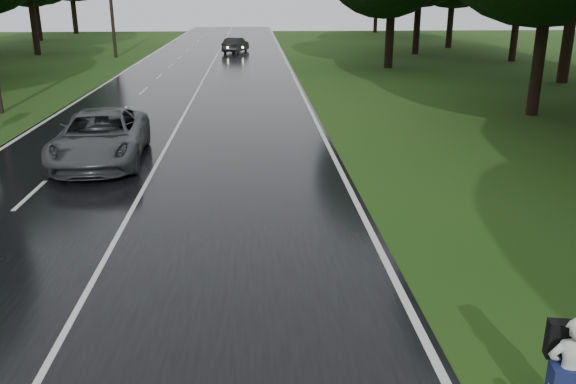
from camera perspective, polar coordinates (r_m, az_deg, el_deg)
ground at (r=9.89m, az=-22.12°, el=-15.35°), size 160.00×160.00×0.00m
road at (r=28.40m, az=-9.72°, el=7.67°), size 12.00×140.00×0.04m
lane_center at (r=28.40m, az=-9.72°, el=7.71°), size 0.12×140.00×0.01m
grey_car at (r=20.22m, az=-17.53°, el=5.06°), size 3.12×6.02×1.62m
far_car at (r=56.11m, az=-5.04°, el=13.88°), size 2.46×4.26×1.33m
hitchhiker at (r=8.55m, az=25.26°, el=-15.71°), size 0.63×0.59×1.57m
utility_pole_mid at (r=30.59m, az=-25.84°, el=6.82°), size 1.80×0.28×9.25m
utility_pole_far at (r=53.85m, az=-16.19°, el=12.29°), size 1.80×0.28×10.93m
tree_left_f at (r=58.42m, az=-22.86°, el=12.03°), size 11.49×11.49×17.96m
tree_right_d at (r=29.38m, az=22.31°, el=6.86°), size 9.86×9.86×15.40m
tree_right_e at (r=45.32m, az=9.57°, el=11.68°), size 8.96×8.96×14.00m
tree_right_f at (r=55.94m, az=12.10°, el=12.82°), size 10.24×10.24×16.01m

